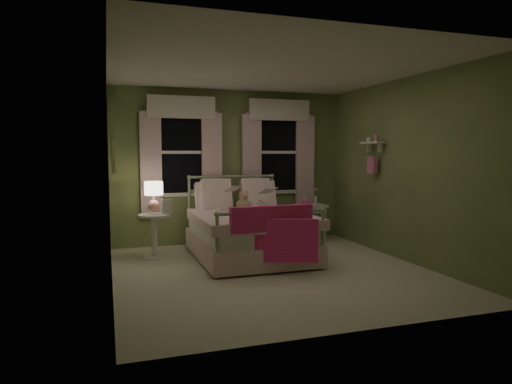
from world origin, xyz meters
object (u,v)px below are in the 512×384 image
object	(u,v)px
child_right	(258,193)
teddy_bear	(243,202)
child_left	(223,194)
nightstand_right	(310,210)
bed	(249,232)
table_lamp	(154,193)
nightstand_left	(154,230)

from	to	relation	value
child_right	teddy_bear	size ratio (longest dim) A/B	2.13
child_left	nightstand_right	xyz separation A→B (m)	(1.64, 0.37, -0.35)
bed	child_right	distance (m)	0.73
child_left	teddy_bear	distance (m)	0.34
child_right	nightstand_right	xyz separation A→B (m)	(1.08, 0.37, -0.36)
table_lamp	child_left	bearing A→B (deg)	2.10
bed	child_right	size ratio (longest dim) A/B	2.95
bed	table_lamp	distance (m)	1.49
teddy_bear	table_lamp	world-z (taller)	table_lamp
teddy_bear	nightstand_left	distance (m)	1.38
child_right	teddy_bear	distance (m)	0.34
bed	teddy_bear	distance (m)	0.49
teddy_bear	nightstand_right	distance (m)	1.48
teddy_bear	nightstand_right	xyz separation A→B (m)	(1.36, 0.53, -0.24)
teddy_bear	table_lamp	xyz separation A→B (m)	(-1.32, 0.12, 0.16)
child_left	nightstand_left	size ratio (longest dim) A/B	1.03
child_right	nightstand_left	xyz separation A→B (m)	(-1.60, -0.04, -0.50)
teddy_bear	table_lamp	size ratio (longest dim) A/B	0.73
bed	teddy_bear	bearing A→B (deg)	90.00
nightstand_left	table_lamp	distance (m)	0.54
bed	child_left	bearing A→B (deg)	123.60
table_lamp	teddy_bear	bearing A→B (deg)	-5.18
bed	nightstand_right	distance (m)	1.59
child_left	nightstand_left	xyz separation A→B (m)	(-1.04, -0.04, -0.49)
bed	nightstand_left	distance (m)	1.38
bed	child_right	world-z (taller)	child_right
child_right	nightstand_left	world-z (taller)	child_right
child_left	teddy_bear	world-z (taller)	child_left
child_left	nightstand_right	world-z (taller)	child_left
child_right	teddy_bear	world-z (taller)	child_right
nightstand_left	table_lamp	bearing A→B (deg)	180.00
child_left	teddy_bear	bearing A→B (deg)	138.82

